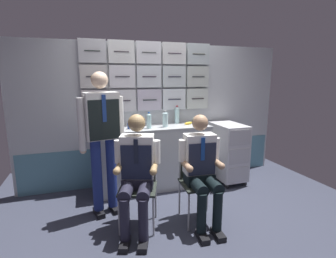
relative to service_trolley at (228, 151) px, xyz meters
name	(u,v)px	position (x,y,z in m)	size (l,w,h in m)	color
ground	(191,223)	(-1.04, -0.95, -0.52)	(4.80, 4.80, 0.04)	#313544
galley_bulkhead	(156,111)	(-1.06, 0.42, 0.64)	(4.20, 0.14, 2.17)	#B2B7BC
galley_counter	(154,157)	(-1.19, 0.14, -0.03)	(1.68, 0.53, 0.94)	#B5B9BC
service_trolley	(228,151)	(0.00, 0.00, 0.00)	(0.40, 0.65, 0.93)	black
folding_chair_left	(139,178)	(-1.60, -0.75, 0.04)	(0.51, 0.51, 0.86)	#A8AAAF
crew_member_left	(137,169)	(-1.66, -0.90, 0.21)	(0.53, 0.67, 1.27)	black
folding_chair_right	(196,174)	(-0.94, -0.84, 0.04)	(0.43, 0.43, 0.86)	#A8AAAF
crew_member_right	(202,166)	(-0.95, -1.01, 0.19)	(0.48, 0.61, 1.25)	black
crew_member_standing	(102,131)	(-1.95, -0.41, 0.53)	(0.53, 0.33, 1.71)	black
sparkling_bottle_green	(165,119)	(-1.03, 0.08, 0.55)	(0.08, 0.08, 0.24)	silver
water_bottle_short	(177,115)	(-0.76, 0.30, 0.57)	(0.07, 0.07, 0.28)	silver
water_bottle_blue_cap	(149,121)	(-1.28, 0.04, 0.55)	(0.07, 0.07, 0.23)	#ACD9DA
coffee_cup_spare	(149,123)	(-1.23, 0.24, 0.49)	(0.06, 0.06, 0.09)	silver
paper_cup_tan	(120,126)	(-1.69, 0.07, 0.49)	(0.06, 0.06, 0.09)	tan
paper_cup_blue	(109,127)	(-1.83, 0.10, 0.48)	(0.06, 0.06, 0.07)	navy
espresso_cup_small	(129,126)	(-1.55, 0.09, 0.48)	(0.06, 0.06, 0.08)	navy
snack_banana	(188,123)	(-0.63, 0.15, 0.46)	(0.17, 0.10, 0.04)	yellow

